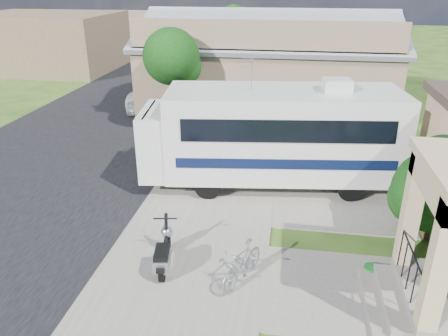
# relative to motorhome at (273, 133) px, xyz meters

# --- Properties ---
(ground) EXTENTS (120.00, 120.00, 0.00)m
(ground) POSITION_rel_motorhome_xyz_m (-0.81, -4.35, -1.81)
(ground) COLOR #1D3E10
(street_slab) EXTENTS (9.00, 80.00, 0.02)m
(street_slab) POSITION_rel_motorhome_xyz_m (-8.31, 5.65, -1.80)
(street_slab) COLOR black
(street_slab) RESTS_ON ground
(sidewalk_slab) EXTENTS (4.00, 80.00, 0.06)m
(sidewalk_slab) POSITION_rel_motorhome_xyz_m (-1.81, 5.65, -1.78)
(sidewalk_slab) COLOR slate
(sidewalk_slab) RESTS_ON ground
(driveway_slab) EXTENTS (7.00, 6.00, 0.05)m
(driveway_slab) POSITION_rel_motorhome_xyz_m (0.69, 0.15, -1.79)
(driveway_slab) COLOR slate
(driveway_slab) RESTS_ON ground
(walk_slab) EXTENTS (4.00, 3.00, 0.05)m
(walk_slab) POSITION_rel_motorhome_xyz_m (2.19, -5.35, -1.79)
(walk_slab) COLOR slate
(walk_slab) RESTS_ON ground
(warehouse) EXTENTS (12.50, 8.40, 5.04)m
(warehouse) POSITION_rel_motorhome_xyz_m (-0.81, 9.62, 0.17)
(warehouse) COLOR #746048
(warehouse) RESTS_ON ground
(distant_bldg_far) EXTENTS (10.00, 8.00, 4.00)m
(distant_bldg_far) POSITION_rel_motorhome_xyz_m (-17.81, 17.65, 0.19)
(distant_bldg_far) COLOR brown
(distant_bldg_far) RESTS_ON ground
(distant_bldg_near) EXTENTS (8.00, 7.00, 3.20)m
(distant_bldg_near) POSITION_rel_motorhome_xyz_m (-15.81, 29.65, -0.21)
(distant_bldg_near) COLOR #746048
(distant_bldg_near) RESTS_ON ground
(street_tree_a) EXTENTS (2.44, 2.40, 4.58)m
(street_tree_a) POSITION_rel_motorhome_xyz_m (-4.51, 4.70, 1.43)
(street_tree_a) COLOR #321F16
(street_tree_a) RESTS_ON ground
(street_tree_b) EXTENTS (2.44, 2.40, 4.73)m
(street_tree_b) POSITION_rel_motorhome_xyz_m (-4.51, 14.70, 1.58)
(street_tree_b) COLOR #321F16
(street_tree_b) RESTS_ON ground
(street_tree_c) EXTENTS (2.44, 2.40, 4.42)m
(street_tree_c) POSITION_rel_motorhome_xyz_m (-4.51, 23.70, 1.29)
(street_tree_c) COLOR #321F16
(street_tree_c) RESTS_ON ground
(motorhome) EXTENTS (8.50, 3.58, 4.23)m
(motorhome) POSITION_rel_motorhome_xyz_m (0.00, 0.00, 0.00)
(motorhome) COLOR beige
(motorhome) RESTS_ON ground
(shrub) EXTENTS (2.38, 2.27, 2.92)m
(shrub) POSITION_rel_motorhome_xyz_m (4.39, -2.64, -0.32)
(shrub) COLOR #321F16
(shrub) RESTS_ON ground
(scooter) EXTENTS (0.66, 1.65, 1.09)m
(scooter) POSITION_rel_motorhome_xyz_m (-2.22, -5.18, -1.33)
(scooter) COLOR black
(scooter) RESTS_ON ground
(bicycle) EXTENTS (1.09, 1.66, 0.97)m
(bicycle) POSITION_rel_motorhome_xyz_m (-0.34, -5.37, -1.33)
(bicycle) COLOR #95959C
(bicycle) RESTS_ON ground
(pickup_truck) EXTENTS (3.24, 5.88, 1.56)m
(pickup_truck) POSITION_rel_motorhome_xyz_m (-6.54, 8.83, -1.03)
(pickup_truck) COLOR silver
(pickup_truck) RESTS_ON ground
(van) EXTENTS (3.12, 6.62, 1.87)m
(van) POSITION_rel_motorhome_xyz_m (-7.54, 15.65, -0.88)
(van) COLOR silver
(van) RESTS_ON ground
(garden_hose) EXTENTS (0.38, 0.38, 0.17)m
(garden_hose) POSITION_rel_motorhome_xyz_m (2.67, -4.54, -1.73)
(garden_hose) COLOR #146422
(garden_hose) RESTS_ON ground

